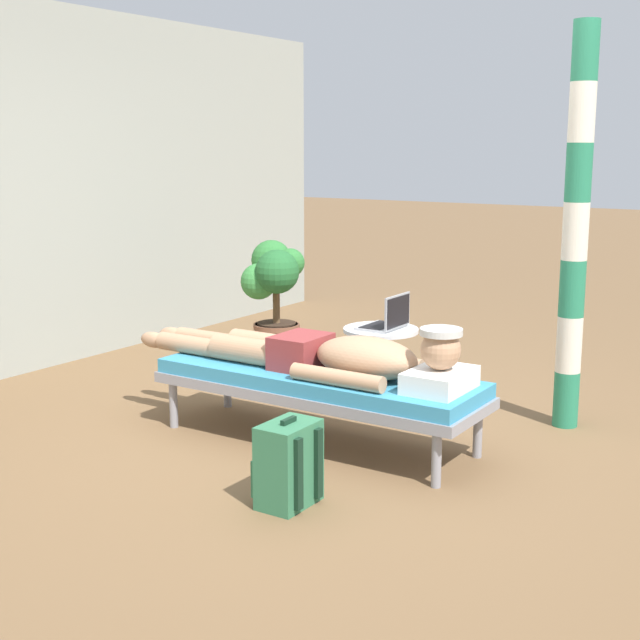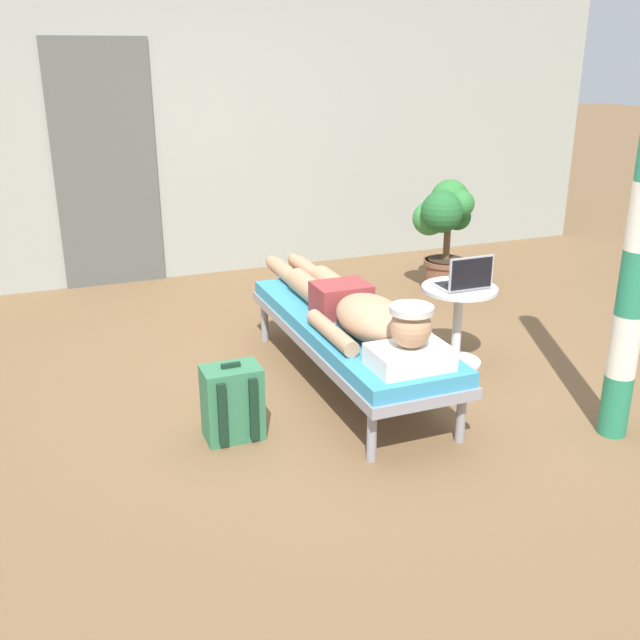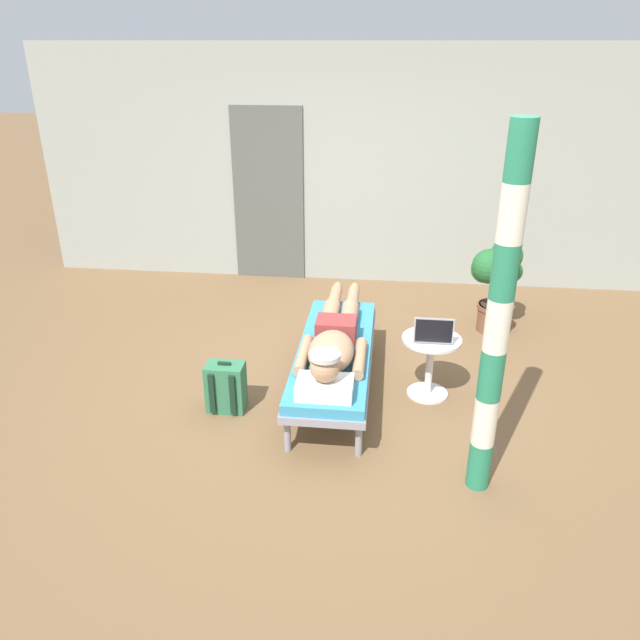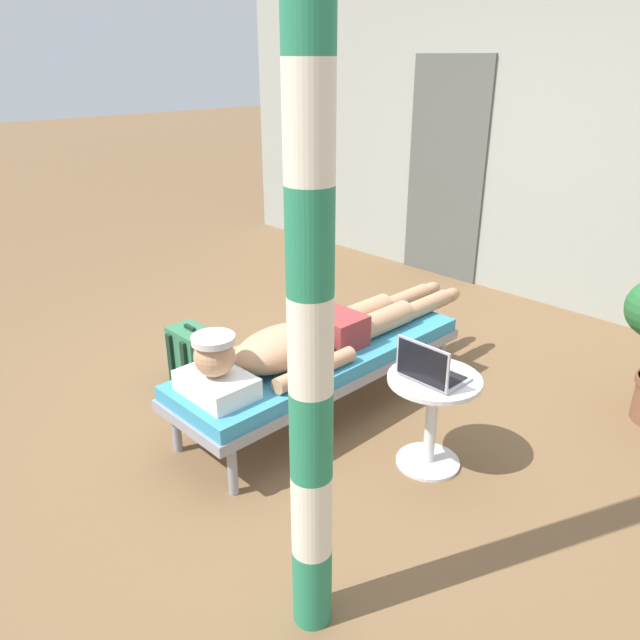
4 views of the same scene
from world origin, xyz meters
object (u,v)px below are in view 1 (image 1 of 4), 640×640
(person_reclining, at_px, (331,355))
(laptop, at_px, (388,320))
(backpack, at_px, (288,465))
(lounge_chair, at_px, (318,383))
(potted_plant, at_px, (274,287))
(porch_post, at_px, (575,231))
(side_table, at_px, (381,354))

(person_reclining, height_order, laptop, laptop)
(backpack, bearing_deg, lounge_chair, 24.37)
(potted_plant, bearing_deg, person_reclining, -135.34)
(potted_plant, bearing_deg, backpack, -142.82)
(backpack, xyz_separation_m, porch_post, (1.89, -0.72, 0.98))
(side_table, bearing_deg, potted_plant, 62.69)
(lounge_chair, distance_m, side_table, 0.78)
(laptop, bearing_deg, lounge_chair, 178.60)
(lounge_chair, height_order, potted_plant, potted_plant)
(person_reclining, xyz_separation_m, laptop, (0.78, 0.07, 0.06))
(side_table, bearing_deg, laptop, -90.00)
(porch_post, bearing_deg, side_table, 104.04)
(laptop, xyz_separation_m, potted_plant, (0.69, 1.39, -0.01))
(backpack, bearing_deg, side_table, 14.21)
(side_table, distance_m, backpack, 1.67)
(side_table, bearing_deg, person_reclining, -171.49)
(lounge_chair, relative_size, laptop, 6.24)
(potted_plant, bearing_deg, side_table, -117.31)
(lounge_chair, xyz_separation_m, potted_plant, (1.47, 1.37, 0.23))
(person_reclining, distance_m, side_table, 0.81)
(person_reclining, distance_m, potted_plant, 2.07)
(lounge_chair, distance_m, backpack, 0.92)
(person_reclining, relative_size, laptop, 7.00)
(side_table, relative_size, laptop, 1.69)
(person_reclining, relative_size, backpack, 5.12)
(side_table, xyz_separation_m, porch_post, (0.28, -1.12, 0.82))
(side_table, bearing_deg, backpack, -165.79)
(lounge_chair, bearing_deg, porch_post, -45.78)
(laptop, relative_size, porch_post, 0.13)
(person_reclining, height_order, potted_plant, potted_plant)
(laptop, xyz_separation_m, backpack, (-1.61, -0.36, -0.39))
(laptop, xyz_separation_m, porch_post, (0.28, -1.07, 0.60))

